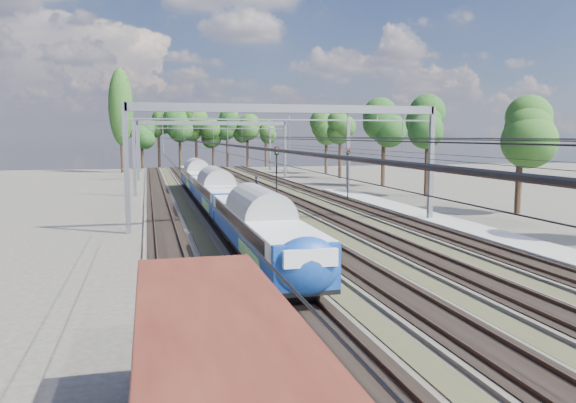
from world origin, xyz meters
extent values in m
cube|color=#47423A|center=(-9.00, 45.00, 0.07)|extent=(3.00, 130.00, 0.15)
cube|color=black|center=(-9.00, 45.00, 0.17)|extent=(2.50, 130.00, 0.06)
cube|color=#473326|center=(-9.72, 45.00, 0.27)|extent=(0.08, 130.00, 0.14)
cube|color=#473326|center=(-8.28, 45.00, 0.27)|extent=(0.08, 130.00, 0.14)
cube|color=#47423A|center=(-4.50, 45.00, 0.07)|extent=(3.00, 130.00, 0.15)
cube|color=black|center=(-4.50, 45.00, 0.17)|extent=(2.50, 130.00, 0.06)
cube|color=#473326|center=(-5.22, 45.00, 0.27)|extent=(0.08, 130.00, 0.14)
cube|color=#473326|center=(-3.78, 45.00, 0.27)|extent=(0.08, 130.00, 0.14)
cube|color=#47423A|center=(0.00, 45.00, 0.07)|extent=(3.00, 130.00, 0.15)
cube|color=black|center=(0.00, 45.00, 0.17)|extent=(2.50, 130.00, 0.06)
cube|color=#473326|center=(-0.72, 45.00, 0.27)|extent=(0.08, 130.00, 0.14)
cube|color=#473326|center=(0.72, 45.00, 0.27)|extent=(0.08, 130.00, 0.14)
cube|color=#47423A|center=(4.50, 45.00, 0.07)|extent=(3.00, 130.00, 0.15)
cube|color=black|center=(4.50, 45.00, 0.17)|extent=(2.50, 130.00, 0.06)
cube|color=#473326|center=(3.78, 45.00, 0.27)|extent=(0.08, 130.00, 0.14)
cube|color=#473326|center=(5.22, 45.00, 0.27)|extent=(0.08, 130.00, 0.14)
cube|color=#47423A|center=(9.00, 45.00, 0.07)|extent=(3.00, 130.00, 0.15)
cube|color=black|center=(9.00, 45.00, 0.17)|extent=(2.50, 130.00, 0.06)
cube|color=#473326|center=(8.28, 45.00, 0.27)|extent=(0.08, 130.00, 0.14)
cube|color=#473326|center=(9.72, 45.00, 0.27)|extent=(0.08, 130.00, 0.14)
cube|color=#373524|center=(-6.75, 45.00, 0.03)|extent=(1.10, 130.00, 0.05)
cube|color=#373524|center=(-2.25, 45.00, 0.03)|extent=(1.10, 130.00, 0.05)
cube|color=#373524|center=(2.25, 45.00, 0.03)|extent=(1.10, 130.00, 0.05)
cube|color=#373524|center=(6.75, 45.00, 0.03)|extent=(1.10, 130.00, 0.05)
cube|color=gray|center=(12.00, 20.00, 0.15)|extent=(3.00, 70.00, 0.30)
cube|color=slate|center=(-11.50, 30.00, 4.50)|extent=(0.35, 0.35, 9.00)
cube|color=slate|center=(11.50, 30.00, 4.50)|extent=(0.35, 0.35, 9.00)
cube|color=slate|center=(0.00, 30.00, 8.70)|extent=(23.00, 0.35, 0.60)
cube|color=slate|center=(-11.50, 78.00, 4.50)|extent=(0.35, 0.35, 9.00)
cube|color=slate|center=(11.50, 78.00, 4.50)|extent=(0.35, 0.35, 9.00)
cube|color=slate|center=(0.00, 78.00, 8.70)|extent=(23.00, 0.35, 0.60)
cube|color=slate|center=(-11.50, 55.00, 4.25)|extent=(0.35, 0.35, 8.50)
cube|color=slate|center=(-11.50, 100.00, 4.25)|extent=(0.35, 0.35, 8.50)
cube|color=slate|center=(13.80, 55.00, 4.25)|extent=(0.35, 0.35, 8.50)
cube|color=slate|center=(13.80, 100.00, 4.25)|extent=(0.35, 0.35, 8.50)
cylinder|color=black|center=(-9.00, 45.00, 5.50)|extent=(0.03, 130.00, 0.03)
cylinder|color=black|center=(-9.00, 45.00, 6.60)|extent=(0.03, 130.00, 0.03)
cylinder|color=black|center=(-4.50, 45.00, 5.50)|extent=(0.03, 130.00, 0.03)
cylinder|color=black|center=(-4.50, 45.00, 6.60)|extent=(0.03, 130.00, 0.03)
cylinder|color=black|center=(0.00, 45.00, 5.50)|extent=(0.03, 130.00, 0.03)
cylinder|color=black|center=(0.00, 45.00, 6.60)|extent=(0.03, 130.00, 0.03)
cylinder|color=black|center=(4.50, 45.00, 5.50)|extent=(0.03, 130.00, 0.03)
cylinder|color=black|center=(4.50, 45.00, 6.60)|extent=(0.03, 130.00, 0.03)
cylinder|color=black|center=(9.00, 45.00, 5.50)|extent=(0.03, 130.00, 0.03)
cylinder|color=black|center=(9.00, 45.00, 6.60)|extent=(0.03, 130.00, 0.03)
cylinder|color=black|center=(-14.29, 111.64, 3.73)|extent=(0.56, 0.56, 7.47)
sphere|color=#133413|center=(-14.29, 111.64, 9.71)|extent=(4.24, 4.24, 4.24)
cylinder|color=black|center=(-10.77, 113.12, 3.58)|extent=(0.56, 0.56, 7.16)
sphere|color=#133413|center=(-10.77, 113.12, 9.31)|extent=(4.03, 4.03, 4.03)
cylinder|color=black|center=(-7.47, 113.43, 3.23)|extent=(0.56, 0.56, 6.47)
sphere|color=#133413|center=(-7.47, 113.43, 8.41)|extent=(4.43, 4.43, 4.43)
cylinder|color=black|center=(-3.87, 111.27, 2.84)|extent=(0.56, 0.56, 5.69)
sphere|color=#133413|center=(-3.87, 111.27, 7.40)|extent=(4.03, 4.03, 4.03)
cylinder|color=black|center=(-0.36, 110.82, 3.02)|extent=(0.56, 0.56, 6.05)
sphere|color=#133413|center=(-0.36, 110.82, 7.86)|extent=(5.18, 5.18, 5.18)
cylinder|color=black|center=(3.79, 112.88, 3.18)|extent=(0.56, 0.56, 6.35)
sphere|color=#133413|center=(3.79, 112.88, 8.26)|extent=(4.53, 4.53, 4.53)
cylinder|color=black|center=(7.67, 113.75, 3.66)|extent=(0.56, 0.56, 7.33)
sphere|color=#133413|center=(7.67, 113.75, 9.52)|extent=(4.86, 4.86, 4.86)
cylinder|color=black|center=(10.44, 113.44, 3.74)|extent=(0.56, 0.56, 7.48)
sphere|color=#133413|center=(10.44, 113.44, 9.72)|extent=(4.56, 4.56, 4.56)
cylinder|color=black|center=(15.14, 110.37, 3.06)|extent=(0.56, 0.56, 6.12)
sphere|color=#133413|center=(15.14, 110.37, 7.96)|extent=(4.05, 4.05, 4.05)
cylinder|color=black|center=(21.04, 32.89, 2.92)|extent=(0.56, 0.56, 5.85)
sphere|color=#133413|center=(21.04, 32.89, 7.60)|extent=(3.46, 3.46, 3.46)
cylinder|color=black|center=(20.92, 47.56, 2.75)|extent=(0.56, 0.56, 5.50)
sphere|color=#133413|center=(20.92, 47.56, 7.15)|extent=(4.23, 4.23, 4.23)
cylinder|color=black|center=(21.21, 58.13, 2.69)|extent=(0.56, 0.56, 5.38)
sphere|color=#133413|center=(21.21, 58.13, 7.00)|extent=(4.73, 4.73, 4.73)
cylinder|color=black|center=(19.76, 75.43, 3.08)|extent=(0.56, 0.56, 6.17)
sphere|color=#133413|center=(19.76, 75.43, 8.02)|extent=(4.55, 4.55, 4.55)
cylinder|color=black|center=(20.53, 87.60, 3.35)|extent=(0.56, 0.56, 6.71)
sphere|color=#133413|center=(20.53, 87.60, 8.72)|extent=(4.76, 4.76, 4.76)
cylinder|color=black|center=(-14.50, 98.00, 8.00)|extent=(0.70, 0.70, 16.00)
ellipsoid|color=#22511B|center=(-14.50, 98.00, 12.00)|extent=(4.40, 4.40, 14.08)
cube|color=black|center=(-4.50, 12.17, 0.51)|extent=(1.84, 2.76, 0.74)
cube|color=black|center=(-4.50, 25.08, 0.51)|extent=(1.84, 2.76, 0.74)
cube|color=navy|center=(-4.50, 18.63, 1.89)|extent=(2.58, 18.43, 1.75)
cube|color=silver|center=(-4.50, 18.63, 2.35)|extent=(2.65, 17.70, 0.88)
cube|color=black|center=(-3.16, 18.63, 2.35)|extent=(0.04, 15.67, 0.65)
cube|color=yellow|center=(-4.50, 14.57, 1.43)|extent=(2.67, 5.16, 0.65)
cylinder|color=gray|center=(-4.50, 18.63, 2.76)|extent=(2.62, 18.43, 2.62)
cube|color=black|center=(-4.50, 31.21, 0.51)|extent=(1.84, 2.76, 0.74)
cube|color=black|center=(-4.50, 44.11, 0.51)|extent=(1.84, 2.76, 0.74)
cube|color=navy|center=(-4.50, 37.66, 1.89)|extent=(2.58, 18.43, 1.75)
cube|color=silver|center=(-4.50, 37.66, 2.35)|extent=(2.65, 17.70, 0.88)
cube|color=black|center=(-3.16, 37.66, 2.35)|extent=(0.04, 15.67, 0.65)
cube|color=yellow|center=(-4.50, 33.60, 1.43)|extent=(2.67, 5.16, 0.65)
cylinder|color=gray|center=(-4.50, 37.66, 2.76)|extent=(2.62, 18.43, 2.62)
cube|color=black|center=(-4.50, 50.24, 0.51)|extent=(1.84, 2.76, 0.74)
cube|color=black|center=(-4.50, 63.14, 0.51)|extent=(1.84, 2.76, 0.74)
cube|color=navy|center=(-4.50, 56.69, 1.89)|extent=(2.58, 18.43, 1.75)
cube|color=silver|center=(-4.50, 56.69, 2.35)|extent=(2.65, 17.70, 0.88)
cube|color=black|center=(-3.16, 56.69, 2.35)|extent=(0.04, 15.67, 0.65)
cube|color=yellow|center=(-4.50, 52.64, 1.43)|extent=(2.67, 5.16, 0.65)
cylinder|color=gray|center=(-4.50, 56.69, 2.76)|extent=(2.62, 18.43, 2.62)
ellipsoid|color=navy|center=(-4.50, 9.61, 1.94)|extent=(2.62, 1.44, 2.23)
cube|color=#431611|center=(-9.00, -2.37, 3.57)|extent=(2.80, 13.50, 0.12)
imported|color=black|center=(2.53, 55.82, 0.96)|extent=(0.55, 0.76, 1.93)
cylinder|color=black|center=(0.89, 37.97, 2.53)|extent=(0.14, 0.14, 5.07)
cube|color=black|center=(0.89, 37.97, 5.42)|extent=(0.38, 0.26, 0.71)
sphere|color=red|center=(0.89, 37.84, 5.62)|extent=(0.16, 0.16, 0.16)
sphere|color=#0C9919|center=(0.89, 37.84, 5.27)|extent=(0.16, 0.16, 0.16)
cylinder|color=black|center=(10.46, 45.94, 2.39)|extent=(0.13, 0.13, 4.78)
cube|color=black|center=(10.46, 45.94, 5.12)|extent=(0.35, 0.23, 0.67)
sphere|color=red|center=(10.46, 45.81, 5.31)|extent=(0.15, 0.15, 0.15)
sphere|color=#0C9919|center=(10.46, 45.81, 4.97)|extent=(0.15, 0.15, 0.15)
camera|label=1|loc=(-10.11, -9.94, 6.73)|focal=35.00mm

